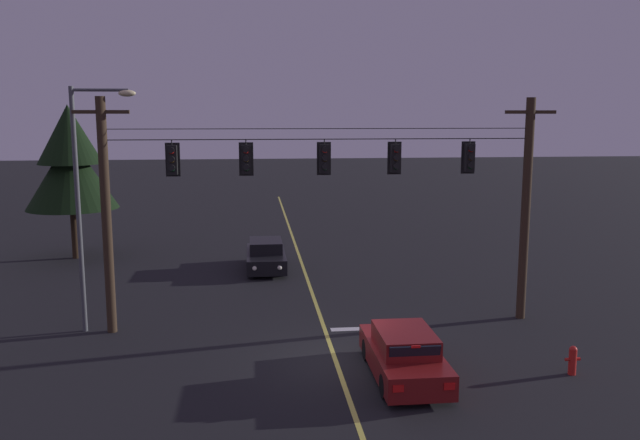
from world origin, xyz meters
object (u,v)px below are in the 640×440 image
(traffic_light_leftmost, at_px, (172,160))
(traffic_light_right_inner, at_px, (395,158))
(fire_hydrant, at_px, (573,359))
(street_lamp_corner, at_px, (87,188))
(tree_verge_near, at_px, (71,162))
(traffic_light_centre, at_px, (324,159))
(car_waiting_near_lane, at_px, (404,355))
(traffic_light_rightmost, at_px, (470,158))
(car_oncoming_lead, at_px, (266,256))
(traffic_light_left_inner, at_px, (246,159))

(traffic_light_leftmost, relative_size, traffic_light_right_inner, 1.00)
(traffic_light_right_inner, bearing_deg, fire_hydrant, -51.69)
(traffic_light_leftmost, xyz_separation_m, street_lamp_corner, (-2.83, 0.19, -0.91))
(tree_verge_near, bearing_deg, traffic_light_centre, -46.24)
(tree_verge_near, height_order, fire_hydrant, tree_verge_near)
(traffic_light_leftmost, distance_m, traffic_light_centre, 5.04)
(traffic_light_right_inner, distance_m, tree_verge_near, 18.37)
(car_waiting_near_lane, xyz_separation_m, fire_hydrant, (4.79, -0.34, -0.21))
(traffic_light_rightmost, xyz_separation_m, street_lamp_corner, (-12.91, 0.19, -0.91))
(car_oncoming_lead, xyz_separation_m, fire_hydrant, (8.32, -13.69, -0.21))
(traffic_light_right_inner, bearing_deg, car_waiting_near_lane, -98.68)
(traffic_light_leftmost, height_order, traffic_light_right_inner, same)
(traffic_light_left_inner, bearing_deg, fire_hydrant, -29.41)
(fire_hydrant, bearing_deg, traffic_light_rightmost, 105.80)
(tree_verge_near, bearing_deg, car_waiting_near_lane, -51.87)
(tree_verge_near, distance_m, fire_hydrant, 25.21)
(traffic_light_right_inner, bearing_deg, tree_verge_near, 139.26)
(traffic_light_rightmost, height_order, car_waiting_near_lane, traffic_light_rightmost)
(traffic_light_centre, relative_size, car_waiting_near_lane, 0.28)
(traffic_light_leftmost, distance_m, traffic_light_right_inner, 7.48)
(car_waiting_near_lane, height_order, fire_hydrant, car_waiting_near_lane)
(traffic_light_leftmost, xyz_separation_m, traffic_light_rightmost, (10.08, 0.00, 0.00))
(street_lamp_corner, distance_m, fire_hydrant, 15.96)
(traffic_light_leftmost, bearing_deg, street_lamp_corner, 176.17)
(traffic_light_leftmost, relative_size, traffic_light_rightmost, 1.00)
(traffic_light_leftmost, height_order, traffic_light_rightmost, same)
(traffic_light_right_inner, bearing_deg, traffic_light_leftmost, 180.00)
(traffic_light_centre, relative_size, fire_hydrant, 1.45)
(traffic_light_right_inner, relative_size, traffic_light_rightmost, 1.00)
(street_lamp_corner, bearing_deg, traffic_light_leftmost, -3.83)
(traffic_light_leftmost, bearing_deg, traffic_light_centre, 0.00)
(traffic_light_left_inner, bearing_deg, car_waiting_near_lane, -48.00)
(traffic_light_rightmost, height_order, car_oncoming_lead, traffic_light_rightmost)
(traffic_light_centre, xyz_separation_m, tree_verge_near, (-11.47, 11.97, -0.89))
(street_lamp_corner, bearing_deg, traffic_light_rightmost, -0.84)
(traffic_light_left_inner, xyz_separation_m, tree_verge_near, (-8.84, 11.97, -0.89))
(street_lamp_corner, relative_size, tree_verge_near, 1.05)
(car_oncoming_lead, xyz_separation_m, tree_verge_near, (-9.64, 3.42, 4.28))
(traffic_light_leftmost, xyz_separation_m, traffic_light_right_inner, (7.48, 0.00, 0.00))
(traffic_light_leftmost, xyz_separation_m, tree_verge_near, (-6.43, 11.97, -0.89))
(traffic_light_leftmost, height_order, car_oncoming_lead, traffic_light_leftmost)
(tree_verge_near, bearing_deg, traffic_light_right_inner, -40.74)
(traffic_light_left_inner, relative_size, fire_hydrant, 1.45)
(car_oncoming_lead, distance_m, tree_verge_near, 11.09)
(traffic_light_left_inner, relative_size, traffic_light_right_inner, 1.00)
(traffic_light_centre, bearing_deg, car_oncoming_lead, 102.07)
(fire_hydrant, bearing_deg, traffic_light_centre, 141.65)
(traffic_light_leftmost, distance_m, traffic_light_left_inner, 2.42)
(traffic_light_centre, height_order, fire_hydrant, traffic_light_centre)
(traffic_light_left_inner, distance_m, tree_verge_near, 14.91)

